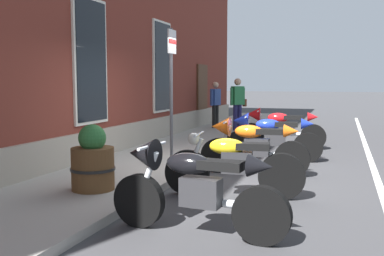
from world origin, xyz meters
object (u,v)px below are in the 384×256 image
(motorcycle_black_sport, at_px, (190,184))
(pedestrian_blue_top, at_px, (215,102))
(motorcycle_orange_sport, at_px, (250,144))
(motorcycle_yellow_naked, at_px, (232,165))
(barrel_planter, at_px, (93,163))
(motorcycle_red_sport, at_px, (278,126))
(motorcycle_blue_sport, at_px, (269,135))
(pedestrian_striped_shirt, at_px, (238,101))
(parking_sign, at_px, (172,78))

(motorcycle_black_sport, relative_size, pedestrian_blue_top, 1.34)
(motorcycle_orange_sport, bearing_deg, motorcycle_yellow_naked, -177.50)
(pedestrian_blue_top, relative_size, barrel_planter, 1.63)
(motorcycle_red_sport, bearing_deg, motorcycle_blue_sport, -178.70)
(motorcycle_black_sport, height_order, pedestrian_striped_shirt, pedestrian_striped_shirt)
(pedestrian_striped_shirt, distance_m, pedestrian_blue_top, 1.10)
(pedestrian_striped_shirt, height_order, parking_sign, parking_sign)
(motorcycle_yellow_naked, relative_size, pedestrian_blue_top, 1.32)
(motorcycle_orange_sport, height_order, parking_sign, parking_sign)
(motorcycle_black_sport, bearing_deg, parking_sign, 24.33)
(parking_sign, bearing_deg, motorcycle_black_sport, -155.67)
(motorcycle_orange_sport, height_order, pedestrian_blue_top, pedestrian_blue_top)
(pedestrian_striped_shirt, distance_m, barrel_planter, 8.55)
(pedestrian_striped_shirt, bearing_deg, motorcycle_orange_sport, -165.11)
(motorcycle_red_sport, distance_m, pedestrian_striped_shirt, 3.28)
(motorcycle_orange_sport, bearing_deg, motorcycle_red_sport, -0.95)
(motorcycle_yellow_naked, bearing_deg, motorcycle_orange_sport, 2.50)
(motorcycle_yellow_naked, distance_m, parking_sign, 2.53)
(motorcycle_blue_sport, relative_size, pedestrian_striped_shirt, 1.25)
(motorcycle_yellow_naked, relative_size, barrel_planter, 2.15)
(motorcycle_black_sport, relative_size, pedestrian_striped_shirt, 1.25)
(motorcycle_blue_sport, relative_size, barrel_planter, 2.18)
(parking_sign, bearing_deg, motorcycle_red_sport, -23.54)
(motorcycle_black_sport, xyz_separation_m, motorcycle_red_sport, (6.80, -0.05, -0.00))
(barrel_planter, bearing_deg, motorcycle_blue_sport, -26.26)
(motorcycle_orange_sport, relative_size, barrel_planter, 2.08)
(parking_sign, relative_size, barrel_planter, 2.67)
(motorcycle_red_sport, height_order, pedestrian_blue_top, pedestrian_blue_top)
(motorcycle_black_sport, xyz_separation_m, motorcycle_yellow_naked, (1.75, -0.06, -0.09))
(pedestrian_blue_top, bearing_deg, motorcycle_orange_sport, -159.32)
(motorcycle_red_sport, xyz_separation_m, pedestrian_blue_top, (3.38, 2.60, 0.43))
(motorcycle_black_sport, xyz_separation_m, pedestrian_striped_shirt, (9.57, 1.64, 0.49))
(pedestrian_striped_shirt, bearing_deg, motorcycle_red_sport, -148.69)
(motorcycle_black_sport, bearing_deg, pedestrian_striped_shirt, 9.73)
(motorcycle_orange_sport, distance_m, pedestrian_blue_top, 7.22)
(pedestrian_blue_top, bearing_deg, parking_sign, -171.18)
(barrel_planter, bearing_deg, parking_sign, -9.21)
(motorcycle_orange_sport, distance_m, parking_sign, 1.91)
(motorcycle_black_sport, height_order, motorcycle_orange_sport, motorcycle_black_sport)
(motorcycle_black_sport, relative_size, motorcycle_red_sport, 0.96)
(pedestrian_blue_top, distance_m, barrel_planter, 9.17)
(motorcycle_black_sport, distance_m, motorcycle_red_sport, 6.80)
(motorcycle_orange_sport, relative_size, pedestrian_striped_shirt, 1.19)
(motorcycle_yellow_naked, relative_size, parking_sign, 0.81)
(motorcycle_blue_sport, bearing_deg, motorcycle_yellow_naked, 179.58)
(motorcycle_orange_sport, xyz_separation_m, parking_sign, (-0.15, 1.47, 1.20))
(motorcycle_blue_sport, bearing_deg, motorcycle_black_sport, 178.99)
(motorcycle_blue_sport, xyz_separation_m, pedestrian_blue_top, (5.21, 2.64, 0.43))
(motorcycle_red_sport, bearing_deg, motorcycle_orange_sport, 179.05)
(motorcycle_yellow_naked, height_order, parking_sign, parking_sign)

